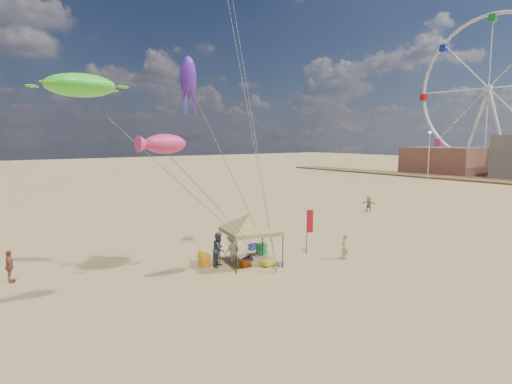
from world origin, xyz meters
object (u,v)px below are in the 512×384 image
Objects in this scene: cooler_red at (245,263)px; canopy_tent at (250,215)px; beach_cart at (270,262)px; person_far_a at (10,266)px; person_near_c at (232,249)px; lamp_north at (429,147)px; chair_yellow at (204,261)px; person_near_b at (219,249)px; person_far_c at (369,204)px; feather_flag at (309,224)px; cooler_blue at (253,247)px; person_near_a at (344,246)px; ferris_wheel at (488,96)px; chair_green at (262,249)px.

canopy_tent is at bearing 20.40° from cooler_red.
person_far_a is (-11.89, 5.45, 0.62)m from beach_cart.
person_near_c is (-0.71, 0.78, -1.96)m from canopy_tent.
lamp_north reaches higher than beach_cart.
person_near_b is at bearing -27.24° from chair_yellow.
person_far_c is 0.19× the size of lamp_north.
lamp_north is at bearing 24.74° from feather_flag.
cooler_red is 1.18m from person_near_c.
person_far_c is at bearing 15.55° from cooler_blue.
cooler_red is 0.32× the size of person_near_c.
person_near_b is at bearing 154.03° from canopy_tent.
canopy_tent is 3.48× the size of person_near_a.
person_near_a is 6.58m from person_near_c.
beach_cart is at bearing -32.36° from cooler_red.
person_near_a is 7.34m from person_near_b.
lamp_north reaches higher than person_far_c.
feather_flag is at bearing -88.57° from person_far_c.
chair_yellow is 0.46× the size of person_far_c.
beach_cart is 0.54× the size of person_near_c.
person_near_c is (0.86, 0.01, -0.12)m from person_near_b.
ferris_wheel is (72.66, 21.94, 12.27)m from canopy_tent.
cooler_red is at bearing -146.91° from chair_green.
feather_flag is 4.90m from cooler_red.
person_near_c is 21.28m from person_far_c.
chair_yellow is at bearing 111.29° from person_near_b.
chair_yellow is at bearing -162.72° from cooler_blue.
person_far_a is at bearing 165.98° from chair_green.
cooler_blue is 3.67m from beach_cart.
cooler_blue is 0.07× the size of lamp_north.
chair_green is 4.95m from person_near_a.
person_far_a is at bearing -168.29° from ferris_wheel.
person_near_c reaches higher than cooler_red.
canopy_tent is at bearing 127.31° from beach_cart.
chair_green and chair_yellow have the same top height.
cooler_red reaches higher than beach_cart.
chair_yellow is 9.56m from person_far_a.
feather_flag reaches higher than person_near_a.
beach_cart is at bearing -52.69° from canopy_tent.
chair_yellow is 22.69m from person_far_c.
chair_green is 18.72m from person_far_c.
person_far_a is 86.83m from ferris_wheel.
chair_green is (-0.28, -1.19, 0.16)m from cooler_blue.
person_near_a is (0.89, -2.04, -1.11)m from feather_flag.
lamp_north reaches higher than canopy_tent.
ferris_wheel is (73.38, 21.16, 14.23)m from person_near_c.
feather_flag reaches higher than person_near_c.
lamp_north is (53.58, 20.85, 5.33)m from cooler_blue.
person_near_a is 0.91× the size of person_near_c.
chair_yellow is at bearing 153.63° from canopy_tent.
chair_yellow is at bearing -105.94° from person_far_a.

